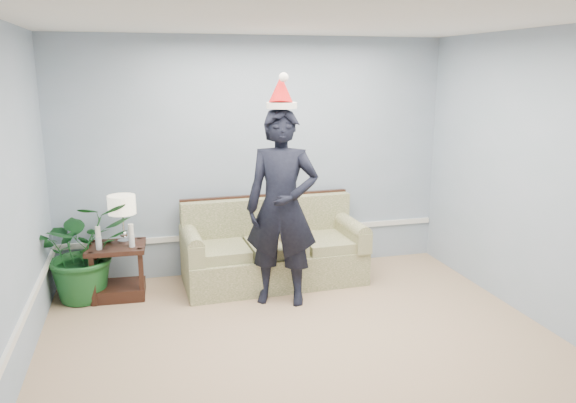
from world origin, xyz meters
The scene contains 10 objects.
room_shell centered at (0.00, 0.00, 1.35)m, with size 4.54×5.04×2.74m.
wainscot_trim centered at (-1.18, 1.18, 0.45)m, with size 4.49×4.99×0.06m.
sofa centered at (0.09, 2.08, 0.33)m, with size 2.00×0.91×0.93m.
side_table centered at (-1.58, 2.03, 0.22)m, with size 0.61×0.52×0.56m.
table_lamp centered at (-1.50, 2.11, 0.95)m, with size 0.28×0.28×0.50m.
candle_pair centered at (-1.58, 1.93, 0.68)m, with size 0.38×0.06×0.24m.
houseplant centered at (-1.90, 2.07, 0.53)m, with size 0.95×0.82×1.05m, color #195322.
man centered at (0.05, 1.48, 0.99)m, with size 0.72×0.47×1.98m, color black.
santa_hat centered at (0.05, 1.50, 2.11)m, with size 0.36×0.39×0.35m.
teddy_bear centered at (0.30, 1.99, 0.63)m, with size 0.29×0.31×0.41m.
Camera 1 is at (-1.28, -3.76, 2.33)m, focal length 35.00 mm.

